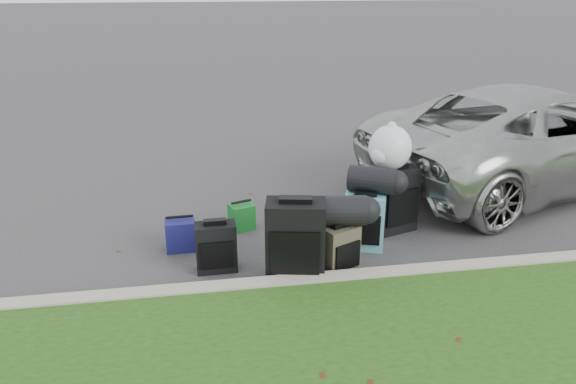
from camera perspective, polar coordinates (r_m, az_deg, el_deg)
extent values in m
plane|color=#383535|center=(6.30, 1.20, -5.27)|extent=(120.00, 120.00, 0.00)
cube|color=#9E937F|center=(5.40, 3.18, -9.23)|extent=(120.00, 0.18, 0.15)
imported|color=#B7B7B2|center=(8.65, 23.87, 5.26)|extent=(5.45, 3.65, 1.39)
cube|color=black|center=(5.70, -7.32, -5.59)|extent=(0.41, 0.23, 0.51)
cube|color=black|center=(5.43, 0.76, -5.01)|extent=(0.62, 0.44, 0.81)
cube|color=#373325|center=(5.65, 5.28, -5.82)|extent=(0.42, 0.36, 0.50)
cube|color=teal|center=(6.14, 7.76, -3.02)|extent=(0.49, 0.38, 0.61)
cube|color=black|center=(6.59, 10.70, -0.77)|extent=(0.57, 0.44, 0.76)
cube|color=#186C23|center=(6.61, -4.73, -2.53)|extent=(0.32, 0.29, 0.31)
cube|color=navy|center=(6.22, -10.84, -4.26)|extent=(0.33, 0.26, 0.34)
cylinder|color=black|center=(5.53, 5.12, -1.90)|extent=(0.59, 0.37, 0.30)
cylinder|color=black|center=(6.08, 8.58, 1.23)|extent=(0.58, 0.48, 0.28)
sphere|color=white|center=(6.39, 10.34, 4.45)|extent=(0.49, 0.49, 0.49)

